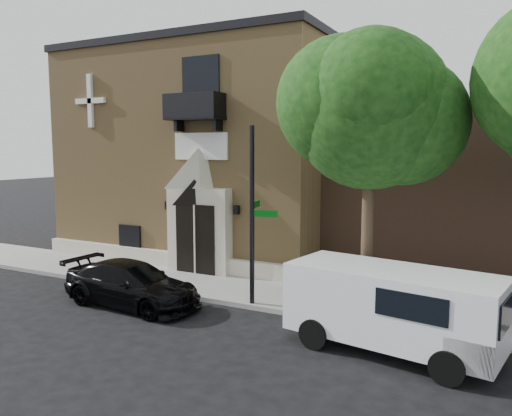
{
  "coord_description": "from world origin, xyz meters",
  "views": [
    {
      "loc": [
        9.43,
        -12.81,
        4.83
      ],
      "look_at": [
        1.8,
        2.0,
        2.83
      ],
      "focal_mm": 35.0,
      "sensor_mm": 36.0,
      "label": 1
    }
  ],
  "objects_px": {
    "street_sign": "(253,215)",
    "dumpster": "(359,294)",
    "cargo_van": "(400,308)",
    "fire_hydrant": "(354,305)",
    "pedestrian_near": "(304,280)",
    "black_sedan": "(132,284)"
  },
  "relations": [
    {
      "from": "dumpster",
      "to": "pedestrian_near",
      "type": "xyz_separation_m",
      "value": [
        -1.76,
        0.36,
        0.08
      ]
    },
    {
      "from": "fire_hydrant",
      "to": "black_sedan",
      "type": "bearing_deg",
      "value": -166.72
    },
    {
      "from": "black_sedan",
      "to": "fire_hydrant",
      "type": "relative_size",
      "value": 6.04
    },
    {
      "from": "fire_hydrant",
      "to": "pedestrian_near",
      "type": "height_order",
      "value": "pedestrian_near"
    },
    {
      "from": "black_sedan",
      "to": "fire_hydrant",
      "type": "height_order",
      "value": "black_sedan"
    },
    {
      "from": "cargo_van",
      "to": "fire_hydrant",
      "type": "xyz_separation_m",
      "value": [
        -1.52,
        1.49,
        -0.59
      ]
    },
    {
      "from": "cargo_van",
      "to": "dumpster",
      "type": "height_order",
      "value": "cargo_van"
    },
    {
      "from": "dumpster",
      "to": "street_sign",
      "type": "bearing_deg",
      "value": -159.28
    },
    {
      "from": "street_sign",
      "to": "fire_hydrant",
      "type": "xyz_separation_m",
      "value": [
        3.13,
        0.03,
        -2.31
      ]
    },
    {
      "from": "black_sedan",
      "to": "pedestrian_near",
      "type": "xyz_separation_m",
      "value": [
        4.87,
        2.04,
        0.24
      ]
    },
    {
      "from": "black_sedan",
      "to": "pedestrian_near",
      "type": "relative_size",
      "value": 3.06
    },
    {
      "from": "black_sedan",
      "to": "pedestrian_near",
      "type": "height_order",
      "value": "pedestrian_near"
    },
    {
      "from": "dumpster",
      "to": "cargo_van",
      "type": "bearing_deg",
      "value": -30.99
    },
    {
      "from": "fire_hydrant",
      "to": "dumpster",
      "type": "bearing_deg",
      "value": 54.37
    },
    {
      "from": "street_sign",
      "to": "dumpster",
      "type": "relative_size",
      "value": 2.33
    },
    {
      "from": "cargo_van",
      "to": "fire_hydrant",
      "type": "bearing_deg",
      "value": 144.96
    },
    {
      "from": "cargo_van",
      "to": "dumpster",
      "type": "bearing_deg",
      "value": 140.65
    },
    {
      "from": "black_sedan",
      "to": "fire_hydrant",
      "type": "xyz_separation_m",
      "value": [
        6.54,
        1.54,
        -0.15
      ]
    },
    {
      "from": "black_sedan",
      "to": "street_sign",
      "type": "distance_m",
      "value": 4.32
    },
    {
      "from": "cargo_van",
      "to": "pedestrian_near",
      "type": "relative_size",
      "value": 3.41
    },
    {
      "from": "street_sign",
      "to": "pedestrian_near",
      "type": "height_order",
      "value": "street_sign"
    },
    {
      "from": "black_sedan",
      "to": "street_sign",
      "type": "relative_size",
      "value": 0.87
    }
  ]
}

